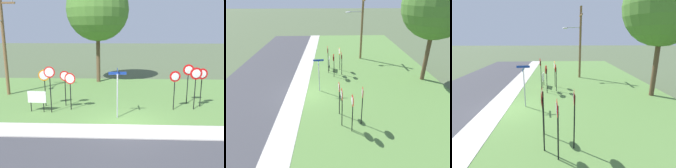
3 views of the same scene
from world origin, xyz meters
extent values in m
plane|color=#4C5B3D|center=(0.00, 0.00, 0.00)|extent=(160.00, 160.00, 0.00)
cube|color=#BCB7AD|center=(0.00, -0.80, 0.03)|extent=(44.00, 1.60, 0.06)
cube|color=#567F3D|center=(0.00, 6.00, 0.02)|extent=(44.00, 12.00, 0.04)
cylinder|color=black|center=(-3.78, 3.08, 1.04)|extent=(0.06, 0.06, 2.00)
cylinder|color=red|center=(-3.78, 3.04, 1.99)|extent=(0.63, 0.09, 0.63)
cylinder|color=white|center=(-3.78, 3.02, 1.99)|extent=(0.49, 0.05, 0.49)
cylinder|color=black|center=(-4.33, 1.76, 1.27)|extent=(0.06, 0.06, 2.46)
cylinder|color=red|center=(-4.33, 1.72, 2.45)|extent=(0.65, 0.03, 0.65)
cylinder|color=white|center=(-4.33, 1.70, 2.45)|extent=(0.51, 0.01, 0.51)
cylinder|color=black|center=(-5.04, 2.95, 1.07)|extent=(0.06, 0.06, 2.06)
cylinder|color=orange|center=(-5.04, 2.91, 2.05)|extent=(0.70, 0.13, 0.71)
cylinder|color=white|center=(-5.04, 2.89, 2.05)|extent=(0.55, 0.09, 0.55)
cylinder|color=black|center=(-3.29, 2.32, 1.03)|extent=(0.06, 0.06, 1.99)
cylinder|color=red|center=(-3.29, 2.28, 1.98)|extent=(0.67, 0.14, 0.68)
cylinder|color=white|center=(-3.29, 2.26, 1.98)|extent=(0.52, 0.09, 0.53)
cylinder|color=black|center=(4.08, 3.88, 1.20)|extent=(0.06, 0.06, 2.33)
cone|color=red|center=(4.08, 3.84, 2.30)|extent=(0.71, 0.08, 0.71)
cone|color=white|center=(4.08, 3.82, 2.30)|extent=(0.48, 0.05, 0.48)
cylinder|color=black|center=(4.76, 3.23, 1.13)|extent=(0.06, 0.06, 2.18)
cone|color=red|center=(4.76, 3.19, 2.15)|extent=(0.69, 0.08, 0.69)
cone|color=white|center=(4.76, 3.17, 2.15)|extent=(0.47, 0.05, 0.47)
cylinder|color=black|center=(4.21, 2.67, 1.19)|extent=(0.06, 0.06, 2.30)
cone|color=red|center=(4.21, 2.63, 2.27)|extent=(0.74, 0.07, 0.74)
cone|color=white|center=(4.21, 2.60, 2.27)|extent=(0.50, 0.04, 0.50)
cylinder|color=black|center=(2.95, 2.56, 1.11)|extent=(0.06, 0.06, 2.13)
cone|color=red|center=(2.95, 2.52, 2.11)|extent=(0.67, 0.09, 0.67)
cone|color=silver|center=(2.95, 2.50, 2.11)|extent=(0.45, 0.05, 0.45)
cylinder|color=#9EA0A8|center=(-0.44, 1.06, 1.25)|extent=(0.07, 0.07, 2.43)
cylinder|color=#9EA0A8|center=(-0.44, 1.06, 2.48)|extent=(0.09, 0.09, 0.03)
cube|color=navy|center=(-0.44, 1.06, 2.54)|extent=(0.96, 0.08, 0.15)
cube|color=navy|center=(-0.44, 1.06, 2.71)|extent=(0.07, 0.82, 0.15)
cylinder|color=brown|center=(-8.74, 5.64, 3.79)|extent=(0.24, 0.24, 7.51)
cube|color=brown|center=(-8.74, 5.64, 6.65)|extent=(2.10, 0.12, 0.12)
cylinder|color=gray|center=(-9.59, 5.64, 6.75)|extent=(0.09, 0.09, 0.10)
cylinder|color=gray|center=(-7.89, 5.64, 6.75)|extent=(0.09, 0.09, 0.10)
cylinder|color=#9EA0A8|center=(-8.74, 4.83, 5.45)|extent=(0.08, 1.64, 0.08)
ellipsoid|color=#B7B7BC|center=(-8.74, 4.01, 5.39)|extent=(0.40, 0.56, 0.18)
cylinder|color=black|center=(-5.58, 1.87, 0.32)|extent=(0.05, 0.05, 0.55)
cylinder|color=black|center=(-4.82, 1.83, 0.32)|extent=(0.05, 0.05, 0.55)
cube|color=white|center=(-5.20, 1.85, 0.94)|extent=(1.10, 0.08, 0.70)
cylinder|color=brown|center=(-2.41, 10.61, 2.62)|extent=(0.36, 0.36, 5.16)
sphere|color=#47752D|center=(-2.41, 10.61, 6.60)|extent=(5.59, 5.59, 5.59)
camera|label=1|loc=(-0.19, -11.55, 4.77)|focal=38.46mm
camera|label=2|loc=(13.79, 2.07, 7.64)|focal=30.79mm
camera|label=3|loc=(10.29, 3.27, 4.54)|focal=27.63mm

